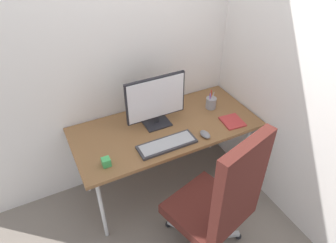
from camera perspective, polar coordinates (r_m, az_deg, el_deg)
name	(u,v)px	position (r m, az deg, el deg)	size (l,w,h in m)	color
ground_plane	(166,184)	(3.00, -0.36, -11.62)	(8.00, 8.00, 0.00)	slate
wall_back	(143,29)	(2.48, -4.64, 16.90)	(3.27, 0.04, 2.80)	white
wall_side_right	(279,39)	(2.42, 20.07, 14.28)	(0.04, 2.45, 2.80)	white
desk	(166,130)	(2.53, -0.41, -1.61)	(1.53, 0.71, 0.71)	brown
office_chair	(220,202)	(2.11, 9.79, -14.68)	(0.63, 0.62, 1.20)	black
monitor	(156,100)	(2.41, -2.29, 3.98)	(0.50, 0.17, 0.43)	black
keyboard	(167,144)	(2.32, -0.19, -4.26)	(0.46, 0.16, 0.02)	#333338
mouse	(205,134)	(2.41, 6.96, -2.39)	(0.06, 0.11, 0.04)	slate
pen_holder	(211,103)	(2.72, 8.05, 3.48)	(0.09, 0.09, 0.18)	gray
notebook	(232,122)	(2.60, 11.94, 0.00)	(0.17, 0.19, 0.01)	#B23333
desk_clamp_accessory	(106,162)	(2.19, -11.49, -7.44)	(0.06, 0.06, 0.06)	#3FAD59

